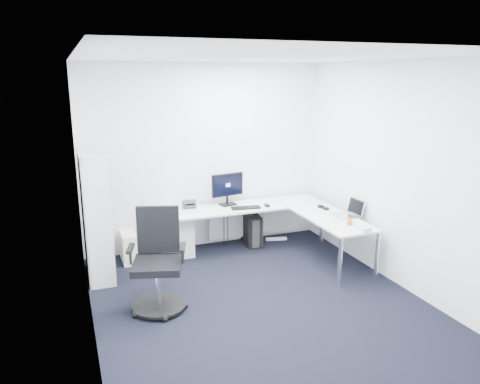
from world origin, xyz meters
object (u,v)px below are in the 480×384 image
object	(u,v)px
bookshelf	(96,216)
laptop	(343,208)
monitor	(228,189)
l_desk	(257,233)
task_chair	(157,262)

from	to	relation	value
bookshelf	laptop	distance (m)	3.22
bookshelf	monitor	xyz separation A→B (m)	(1.89, 0.39, 0.09)
l_desk	task_chair	distance (m)	2.00
bookshelf	monitor	distance (m)	1.93
monitor	laptop	distance (m)	1.68
bookshelf	laptop	xyz separation A→B (m)	(3.14, -0.72, -0.03)
bookshelf	laptop	world-z (taller)	bookshelf
laptop	bookshelf	bearing A→B (deg)	165.84
l_desk	task_chair	xyz separation A→B (m)	(-1.65, -1.11, 0.23)
l_desk	bookshelf	distance (m)	2.23
l_desk	task_chair	bearing A→B (deg)	-146.13
task_chair	monitor	bearing A→B (deg)	65.51
task_chair	laptop	xyz separation A→B (m)	(2.62, 0.44, 0.22)
l_desk	laptop	distance (m)	1.26
monitor	laptop	xyz separation A→B (m)	(1.26, -1.11, -0.12)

